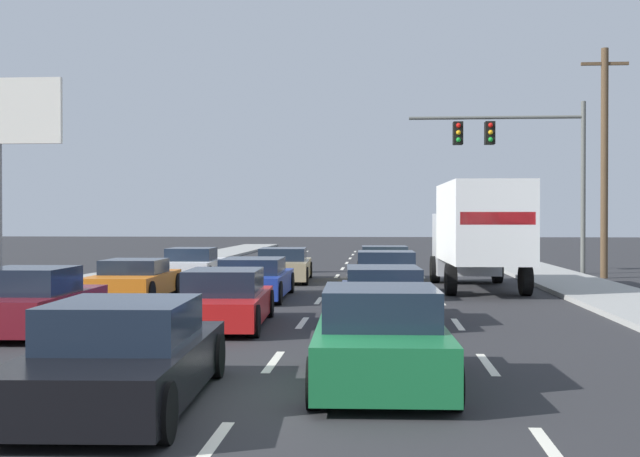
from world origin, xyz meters
TOP-DOWN VIEW (x-y plane):
  - ground_plane at (0.00, 25.00)m, footprint 140.00×140.00m
  - sidewalk_right at (8.36, 20.00)m, footprint 2.81×80.00m
  - sidewalk_left at (-8.36, 20.00)m, footprint 2.81×80.00m
  - lane_markings at (-0.00, 20.36)m, footprint 6.94×57.00m
  - car_white at (-5.32, 20.38)m, footprint 2.12×4.64m
  - car_orange at (-5.33, 12.97)m, footprint 2.04×4.38m
  - car_maroon at (-5.31, 5.95)m, footprint 1.98×4.16m
  - car_tan at (-1.82, 19.92)m, footprint 2.14×4.60m
  - car_blue at (-1.91, 13.33)m, footprint 2.04×4.69m
  - car_red at (-1.61, 7.13)m, footprint 2.00×4.51m
  - car_black at (-1.46, -0.35)m, footprint 2.13×4.72m
  - car_yellow at (1.87, 20.84)m, footprint 2.11×4.11m
  - car_gray at (1.89, 14.55)m, footprint 2.05×4.05m
  - car_navy at (1.77, 8.27)m, footprint 2.07×4.36m
  - car_green at (1.71, 1.06)m, footprint 1.95×4.05m
  - box_truck at (4.89, 16.79)m, footprint 2.69×7.72m
  - traffic_signal_mast at (7.24, 24.94)m, footprint 7.33×0.69m
  - utility_pole_mid at (10.37, 22.43)m, footprint 1.80×0.28m

SIDE VIEW (x-z plane):
  - ground_plane at x=0.00m, z-range 0.00..0.00m
  - lane_markings at x=0.00m, z-range 0.00..0.01m
  - sidewalk_right at x=8.36m, z-range 0.00..0.14m
  - sidewalk_left at x=-8.36m, z-range 0.00..0.14m
  - car_orange at x=-5.33m, z-range -0.04..1.09m
  - car_blue at x=-1.91m, z-range -0.04..1.14m
  - car_white at x=-5.32m, z-range -0.06..1.16m
  - car_red at x=-1.61m, z-range -0.06..1.16m
  - car_tan at x=-1.82m, z-range -0.05..1.18m
  - car_yellow at x=1.87m, z-range -0.07..1.21m
  - car_navy at x=1.77m, z-range -0.04..1.19m
  - car_black at x=-1.46m, z-range -0.07..1.23m
  - car_maroon at x=-5.31m, z-range -0.07..1.26m
  - car_gray at x=1.89m, z-range -0.06..1.27m
  - car_green at x=1.71m, z-range -0.06..1.30m
  - box_truck at x=4.89m, z-range 0.25..3.68m
  - utility_pole_mid at x=10.37m, z-range 0.14..9.02m
  - traffic_signal_mast at x=7.24m, z-range 1.67..8.87m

